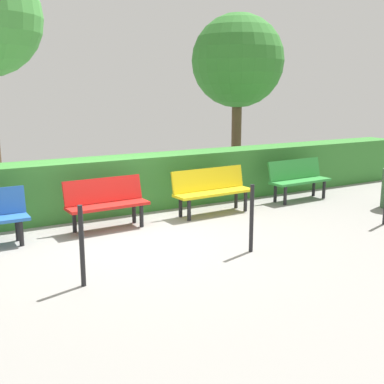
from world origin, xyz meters
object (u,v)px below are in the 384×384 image
object	(u,v)px
bench_green	(298,178)
bench_red	(106,201)
tree_near	(238,62)
bench_yellow	(212,189)

from	to	relation	value
bench_green	bench_red	xyz separation A→B (m)	(4.34, 0.05, -0.00)
bench_red	tree_near	xyz separation A→B (m)	(-4.82, -3.05, 2.57)
bench_yellow	tree_near	bearing A→B (deg)	-133.91
bench_red	tree_near	distance (m)	6.26
bench_yellow	tree_near	xyz separation A→B (m)	(-2.72, -3.06, 2.57)
bench_yellow	bench_green	bearing A→B (deg)	179.39
bench_yellow	bench_red	bearing A→B (deg)	-2.62
bench_red	bench_green	bearing A→B (deg)	178.64
bench_green	bench_yellow	bearing A→B (deg)	-0.50
bench_green	tree_near	xyz separation A→B (m)	(-0.48, -3.00, 2.57)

